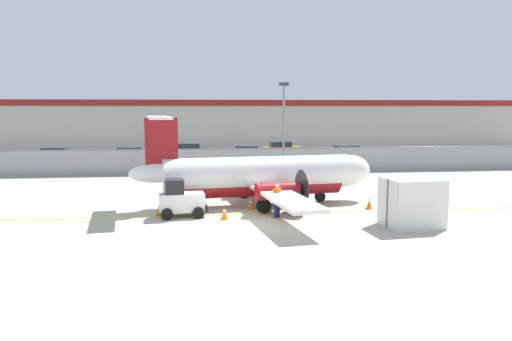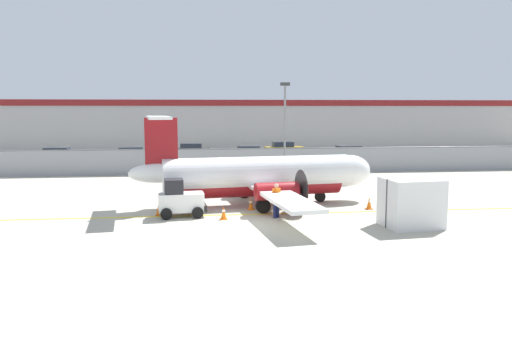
% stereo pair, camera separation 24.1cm
% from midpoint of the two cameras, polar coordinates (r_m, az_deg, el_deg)
% --- Properties ---
extents(ground_plane, '(140.00, 140.00, 0.01)m').
position_cam_midpoint_polar(ground_plane, '(25.21, -2.23, -5.07)').
color(ground_plane, '#B2AD99').
extents(perimeter_fence, '(98.00, 0.10, 2.10)m').
position_cam_midpoint_polar(perimeter_fence, '(40.83, -3.86, 1.17)').
color(perimeter_fence, gray).
rests_on(perimeter_fence, ground).
extents(parking_lot_strip, '(98.00, 17.00, 0.12)m').
position_cam_midpoint_polar(parking_lot_strip, '(52.37, -4.40, 1.30)').
color(parking_lot_strip, '#38383A').
rests_on(parking_lot_strip, ground).
extents(background_building, '(91.00, 8.10, 6.50)m').
position_cam_midpoint_polar(background_building, '(70.62, -4.95, 5.38)').
color(background_building, '#BCB7B2').
rests_on(background_building, ground).
extents(commuter_airplane, '(13.72, 16.07, 4.92)m').
position_cam_midpoint_polar(commuter_airplane, '(27.57, 0.96, -0.65)').
color(commuter_airplane, white).
rests_on(commuter_airplane, ground).
extents(baggage_tug, '(2.43, 1.58, 1.88)m').
position_cam_midpoint_polar(baggage_tug, '(24.89, -8.40, -3.30)').
color(baggage_tug, silver).
rests_on(baggage_tug, ground).
extents(ground_crew_worker, '(0.50, 0.47, 1.70)m').
position_cam_midpoint_polar(ground_crew_worker, '(24.35, 2.63, -3.23)').
color(ground_crew_worker, '#191E4C').
rests_on(ground_crew_worker, ground).
extents(cargo_container, '(2.59, 2.23, 2.20)m').
position_cam_midpoint_polar(cargo_container, '(23.57, 17.59, -3.54)').
color(cargo_container, silver).
rests_on(cargo_container, ground).
extents(traffic_cone_near_left, '(0.36, 0.36, 0.64)m').
position_cam_midpoint_polar(traffic_cone_near_left, '(26.38, -0.34, -3.84)').
color(traffic_cone_near_left, orange).
rests_on(traffic_cone_near_left, ground).
extents(traffic_cone_near_right, '(0.36, 0.36, 0.64)m').
position_cam_midpoint_polar(traffic_cone_near_right, '(24.14, -3.44, -4.87)').
color(traffic_cone_near_right, orange).
rests_on(traffic_cone_near_right, ground).
extents(traffic_cone_far_left, '(0.36, 0.36, 0.64)m').
position_cam_midpoint_polar(traffic_cone_far_left, '(27.26, 13.05, -3.66)').
color(traffic_cone_far_left, orange).
rests_on(traffic_cone_far_left, ground).
extents(traffic_cone_far_right, '(0.36, 0.36, 0.64)m').
position_cam_midpoint_polar(traffic_cone_far_right, '(25.53, -10.76, -4.33)').
color(traffic_cone_far_right, orange).
rests_on(traffic_cone_far_right, ground).
extents(parked_car_0, '(4.23, 2.06, 1.58)m').
position_cam_midpoint_polar(parked_car_0, '(50.65, -21.77, 1.57)').
color(parked_car_0, silver).
rests_on(parked_car_0, parking_lot_strip).
extents(parked_car_1, '(4.30, 2.21, 1.58)m').
position_cam_midpoint_polar(parked_car_1, '(49.02, -14.06, 1.69)').
color(parked_car_1, '#19662D').
rests_on(parked_car_1, parking_lot_strip).
extents(parked_car_2, '(4.29, 2.18, 1.58)m').
position_cam_midpoint_polar(parked_car_2, '(53.24, -7.38, 2.26)').
color(parked_car_2, black).
rests_on(parked_car_2, parking_lot_strip).
extents(parked_car_3, '(4.27, 2.15, 1.58)m').
position_cam_midpoint_polar(parked_car_3, '(49.05, -0.87, 1.91)').
color(parked_car_3, gray).
rests_on(parked_car_3, parking_lot_strip).
extents(parked_car_4, '(4.28, 2.16, 1.58)m').
position_cam_midpoint_polar(parked_car_4, '(55.38, 3.32, 2.49)').
color(parked_car_4, '#B28C19').
rests_on(parked_car_4, parking_lot_strip).
extents(parked_car_5, '(4.34, 2.30, 1.58)m').
position_cam_midpoint_polar(parked_car_5, '(50.10, 10.78, 1.89)').
color(parked_car_5, black).
rests_on(parked_car_5, parking_lot_strip).
extents(apron_light_pole, '(0.70, 0.30, 7.27)m').
position_cam_midpoint_polar(apron_light_pole, '(38.01, 3.50, 5.54)').
color(apron_light_pole, slate).
rests_on(apron_light_pole, ground).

